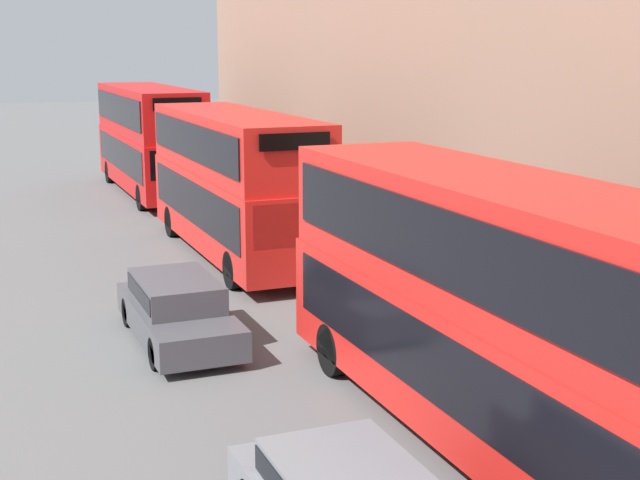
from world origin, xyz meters
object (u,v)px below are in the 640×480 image
at_px(bus_leading, 508,306).
at_px(bus_third_in_queue, 149,136).
at_px(bus_second_in_queue, 235,178).
at_px(car_hatchback, 178,308).
at_px(pedestrian, 196,170).

xyz_separation_m(bus_leading, bus_third_in_queue, (-0.00, 26.49, 0.13)).
relative_size(bus_second_in_queue, bus_third_in_queue, 0.94).
bearing_deg(bus_leading, car_hatchback, 115.70).
xyz_separation_m(bus_second_in_queue, bus_third_in_queue, (0.00, 12.39, 0.11)).
bearing_deg(pedestrian, bus_leading, -94.50).
xyz_separation_m(bus_leading, car_hatchback, (-3.40, 7.06, -1.60)).
bearing_deg(car_hatchback, bus_third_in_queue, 80.07).
xyz_separation_m(bus_leading, bus_second_in_queue, (-0.00, 14.10, 0.02)).
distance_m(bus_second_in_queue, pedestrian, 13.49).
bearing_deg(car_hatchback, bus_second_in_queue, 64.21).
xyz_separation_m(bus_third_in_queue, pedestrian, (2.15, 0.83, -1.68)).
bearing_deg(bus_second_in_queue, pedestrian, 80.76).
distance_m(bus_third_in_queue, pedestrian, 2.85).
distance_m(bus_second_in_queue, car_hatchback, 7.98).
height_order(bus_leading, car_hatchback, bus_leading).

